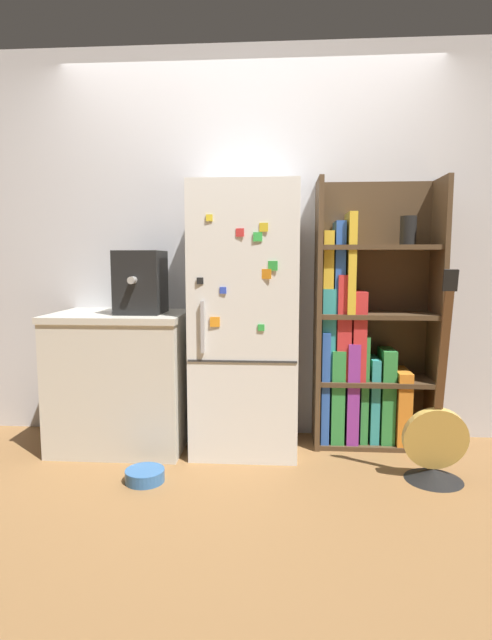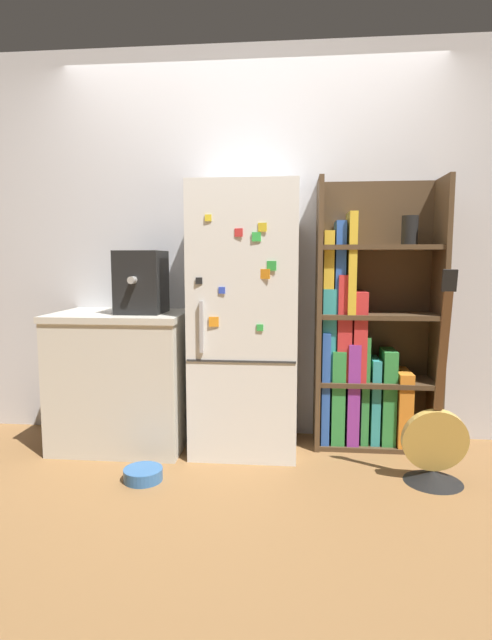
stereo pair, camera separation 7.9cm
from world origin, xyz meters
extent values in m
plane|color=olive|center=(0.00, 0.00, 0.00)|extent=(16.00, 16.00, 0.00)
cube|color=silver|center=(0.00, 0.47, 1.30)|extent=(8.00, 0.05, 2.60)
cube|color=white|center=(0.00, 0.17, 0.83)|extent=(0.65, 0.57, 1.66)
cube|color=#333333|center=(0.00, -0.12, 0.62)|extent=(0.64, 0.01, 0.01)
cube|color=#B2B2B7|center=(-0.23, -0.13, 0.82)|extent=(0.02, 0.02, 0.30)
cube|color=green|center=(0.17, -0.12, 1.17)|extent=(0.05, 0.02, 0.05)
cube|color=green|center=(0.09, -0.12, 1.33)|extent=(0.05, 0.01, 0.05)
cube|color=orange|center=(-0.16, -0.12, 0.85)|extent=(0.06, 0.01, 0.06)
cube|color=red|center=(-0.01, -0.12, 1.36)|extent=(0.05, 0.01, 0.05)
cube|color=yellow|center=(-0.18, -0.12, 1.44)|extent=(0.04, 0.01, 0.04)
cube|color=green|center=(0.11, -0.12, 0.82)|extent=(0.04, 0.01, 0.04)
cube|color=orange|center=(0.14, -0.12, 1.13)|extent=(0.05, 0.02, 0.06)
cube|color=blue|center=(-0.11, -0.12, 1.03)|extent=(0.04, 0.01, 0.04)
cube|color=yellow|center=(0.12, -0.12, 1.39)|extent=(0.05, 0.01, 0.05)
cube|color=black|center=(-0.24, -0.12, 1.09)|extent=(0.04, 0.02, 0.04)
cube|color=#4C3823|center=(0.46, 0.28, 0.85)|extent=(0.03, 0.34, 1.71)
cube|color=#4C3823|center=(1.21, 0.28, 0.85)|extent=(0.03, 0.34, 1.71)
cube|color=#4C3823|center=(0.83, 0.43, 0.85)|extent=(0.78, 0.03, 1.71)
cube|color=#4C3823|center=(0.83, 0.28, 0.01)|extent=(0.72, 0.31, 0.03)
cube|color=#4C3823|center=(0.83, 0.28, 0.43)|extent=(0.72, 0.31, 0.03)
cube|color=#4C3823|center=(0.83, 0.28, 0.85)|extent=(0.72, 0.31, 0.03)
cube|color=#4C3823|center=(0.83, 0.28, 1.28)|extent=(0.72, 0.31, 0.03)
cube|color=#2D59B2|center=(0.51, 0.29, 0.39)|extent=(0.05, 0.29, 0.72)
cube|color=#338C3F|center=(0.59, 0.28, 0.33)|extent=(0.08, 0.26, 0.61)
cube|color=purple|center=(0.68, 0.28, 0.36)|extent=(0.07, 0.28, 0.65)
cube|color=#338C3F|center=(0.76, 0.29, 0.38)|extent=(0.05, 0.25, 0.70)
cube|color=teal|center=(0.82, 0.29, 0.30)|extent=(0.05, 0.24, 0.55)
cube|color=#338C3F|center=(0.91, 0.27, 0.33)|extent=(0.08, 0.22, 0.61)
cube|color=orange|center=(1.00, 0.28, 0.27)|extent=(0.09, 0.28, 0.47)
cube|color=teal|center=(0.53, 0.28, 0.73)|extent=(0.09, 0.23, 0.58)
cube|color=red|center=(0.62, 0.27, 0.78)|extent=(0.09, 0.24, 0.67)
cube|color=red|center=(0.71, 0.27, 0.73)|extent=(0.08, 0.25, 0.57)
cube|color=gold|center=(0.51, 0.29, 1.13)|extent=(0.06, 0.23, 0.52)
cube|color=#2D59B2|center=(0.59, 0.29, 1.16)|extent=(0.06, 0.24, 0.58)
cube|color=gold|center=(0.65, 0.27, 1.18)|extent=(0.05, 0.27, 0.63)
cylinder|color=black|center=(1.01, 0.28, 1.39)|extent=(0.10, 0.10, 0.18)
cube|color=beige|center=(-0.80, 0.15, 0.42)|extent=(0.82, 0.60, 0.83)
cube|color=beige|center=(-0.80, 0.15, 0.85)|extent=(0.84, 0.62, 0.04)
cube|color=black|center=(-0.66, 0.14, 1.07)|extent=(0.28, 0.30, 0.39)
cylinder|color=#A5A39E|center=(-0.66, -0.05, 1.09)|extent=(0.04, 0.06, 0.04)
cone|color=black|center=(1.07, -0.25, 0.03)|extent=(0.32, 0.32, 0.06)
cylinder|color=gold|center=(1.07, -0.25, 0.24)|extent=(0.35, 0.09, 0.35)
cube|color=brown|center=(1.07, -0.32, 0.73)|extent=(0.04, 0.11, 0.64)
cube|color=black|center=(1.07, -0.37, 1.10)|extent=(0.07, 0.04, 0.11)
cylinder|color=#3366A5|center=(-0.51, -0.38, 0.03)|extent=(0.21, 0.21, 0.07)
torus|color=#3366A5|center=(-0.51, -0.38, 0.06)|extent=(0.22, 0.22, 0.01)
camera|label=1|loc=(0.22, -2.94, 1.21)|focal=28.00mm
camera|label=2|loc=(0.30, -2.93, 1.21)|focal=28.00mm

